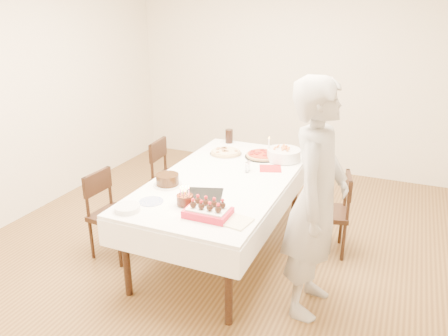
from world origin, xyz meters
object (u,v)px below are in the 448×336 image
at_px(pizza_pepperoni, 262,155).
at_px(pasta_bowl, 284,154).
at_px(layer_cake, 168,180).
at_px(taper_candle, 269,148).
at_px(strawberry_box, 208,211).
at_px(birthday_cake, 185,196).
at_px(pizza_white, 226,152).
at_px(chair_right_savory, 327,213).
at_px(dining_table, 224,215).
at_px(person, 316,201).
at_px(cola_glass, 229,136).
at_px(chair_left_savory, 174,178).
at_px(chair_left_dessert, 115,215).

height_order(pizza_pepperoni, pasta_bowl, pasta_bowl).
height_order(pizza_pepperoni, layer_cake, layer_cake).
bearing_deg(taper_candle, strawberry_box, -91.21).
relative_size(taper_candle, birthday_cake, 1.79).
relative_size(pizza_pepperoni, taper_candle, 1.43).
xyz_separation_m(pizza_white, strawberry_box, (0.43, -1.34, 0.02)).
xyz_separation_m(pasta_bowl, strawberry_box, (-0.17, -1.41, -0.02)).
bearing_deg(strawberry_box, chair_right_savory, 58.35).
height_order(dining_table, person, person).
relative_size(chair_right_savory, layer_cake, 3.15).
xyz_separation_m(taper_candle, layer_cake, (-0.60, -0.98, -0.07)).
bearing_deg(taper_candle, pizza_white, -176.73).
relative_size(dining_table, cola_glass, 13.75).
bearing_deg(person, cola_glass, 43.59).
distance_m(pizza_white, taper_candle, 0.47).
height_order(dining_table, birthday_cake, birthday_cake).
relative_size(dining_table, pasta_bowl, 6.36).
relative_size(chair_left_savory, pasta_bowl, 2.50).
xyz_separation_m(dining_table, pasta_bowl, (0.37, 0.66, 0.44)).
relative_size(dining_table, strawberry_box, 6.38).
bearing_deg(taper_candle, birthday_cake, -102.16).
xyz_separation_m(chair_right_savory, chair_left_dessert, (-1.78, -0.84, 0.01)).
bearing_deg(chair_left_savory, person, 145.71).
distance_m(chair_left_savory, pizza_white, 0.69).
distance_m(dining_table, strawberry_box, 0.88).
xyz_separation_m(pizza_pepperoni, pasta_bowl, (0.23, 0.00, 0.04)).
relative_size(pizza_pepperoni, layer_cake, 1.41).
relative_size(layer_cake, birthday_cake, 1.82).
xyz_separation_m(cola_glass, birthday_cake, (0.31, -1.63, 0.00)).
distance_m(pizza_pepperoni, taper_candle, 0.14).
xyz_separation_m(pizza_pepperoni, cola_glass, (-0.50, 0.32, 0.06)).
distance_m(chair_left_savory, strawberry_box, 1.67).
xyz_separation_m(chair_left_savory, pizza_white, (0.59, 0.07, 0.35)).
bearing_deg(pasta_bowl, birthday_cake, -107.73).
relative_size(taper_candle, layer_cake, 0.98).
xyz_separation_m(chair_left_savory, chair_left_dessert, (-0.06, -0.99, -0.01)).
bearing_deg(layer_cake, chair_left_dessert, -168.52).
xyz_separation_m(person, birthday_cake, (-0.98, -0.16, -0.07)).
height_order(person, cola_glass, person).
height_order(chair_left_dessert, pizza_white, chair_left_dessert).
height_order(dining_table, chair_left_dessert, chair_left_dessert).
height_order(chair_left_dessert, cola_glass, cola_glass).
height_order(dining_table, pizza_white, pizza_white).
height_order(chair_right_savory, taper_candle, taper_candle).
relative_size(chair_left_dessert, layer_cake, 3.22).
bearing_deg(pizza_pepperoni, chair_left_savory, -171.77).
bearing_deg(layer_cake, strawberry_box, -34.41).
xyz_separation_m(dining_table, person, (0.93, -0.48, 0.52)).
distance_m(pasta_bowl, birthday_cake, 1.38).
bearing_deg(pizza_white, birthday_cake, -81.65).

